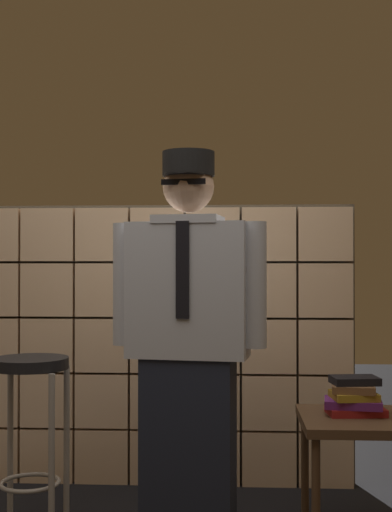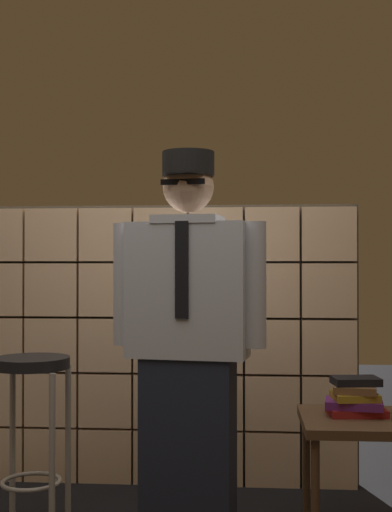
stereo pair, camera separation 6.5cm
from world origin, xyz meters
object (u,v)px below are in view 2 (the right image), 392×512
Objects in this scene: standing_person at (188,341)px; book_stack at (355,398)px; side_table at (362,434)px; bar_stool at (32,403)px.

book_stack is at bearing 17.89° from standing_person.
book_stack is at bearing 123.96° from side_table.
standing_person is 3.08× the size of side_table.
bar_stool is 1.44m from book_stack.
bar_stool is 1.46m from side_table.
standing_person is at bearing -173.37° from side_table.
bar_stool is at bearing -178.73° from book_stack.
standing_person is at bearing -7.13° from bar_stool.
side_table is at bearing 15.01° from standing_person.
side_table is (1.46, -0.00, -0.11)m from bar_stool.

